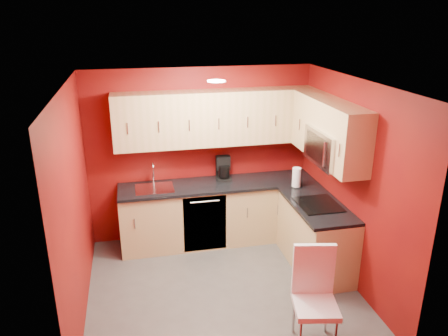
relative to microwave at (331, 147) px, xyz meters
name	(u,v)px	position (x,y,z in m)	size (l,w,h in m)	color
floor	(222,288)	(-1.39, -0.20, -1.66)	(3.20, 3.20, 0.00)	#4D4B48
ceiling	(222,84)	(-1.39, -0.20, 0.84)	(3.20, 3.20, 0.00)	white
wall_back	(200,155)	(-1.39, 1.30, -0.41)	(3.20, 3.20, 0.00)	maroon
wall_front	(261,266)	(-1.39, -1.70, -0.41)	(3.20, 3.20, 0.00)	maroon
wall_left	(75,208)	(-2.99, -0.20, -0.41)	(3.00, 3.00, 0.00)	maroon
wall_right	(352,184)	(0.21, -0.20, -0.41)	(3.00, 3.00, 0.00)	maroon
base_cabinets_back	(218,213)	(-1.19, 1.00, -1.22)	(2.80, 0.60, 0.87)	tan
base_cabinets_right	(315,236)	(-0.09, 0.05, -1.22)	(0.60, 1.30, 0.87)	tan
countertop_back	(218,184)	(-1.19, 0.99, -0.77)	(2.80, 0.63, 0.04)	black
countertop_right	(317,205)	(-0.11, 0.04, -0.77)	(0.63, 1.27, 0.04)	black
upper_cabinets_back	(216,118)	(-1.19, 1.13, 0.17)	(2.80, 0.35, 0.75)	tan
upper_cabinets_right	(327,124)	(0.03, 0.24, 0.23)	(0.35, 1.55, 0.75)	tan
microwave	(331,147)	(0.00, 0.00, 0.00)	(0.42, 0.76, 0.42)	silver
cooktop	(318,204)	(-0.11, 0.00, -0.74)	(0.50, 0.55, 0.01)	black
sink	(154,186)	(-2.09, 1.00, -0.72)	(0.52, 0.42, 0.35)	silver
dishwasher_front	(205,224)	(-1.44, 0.71, -1.22)	(0.60, 0.02, 0.82)	black
downlight	(216,81)	(-1.39, 0.10, 0.82)	(0.20, 0.20, 0.01)	white
coffee_maker	(224,169)	(-1.09, 1.11, -0.58)	(0.20, 0.27, 0.34)	black
napkin_holder	(223,175)	(-1.09, 1.13, -0.69)	(0.12, 0.12, 0.13)	black
paper_towel	(297,178)	(-0.17, 0.62, -0.61)	(0.16, 0.16, 0.28)	white
dining_chair	(316,301)	(-0.69, -1.33, -1.14)	(0.42, 0.44, 1.05)	white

